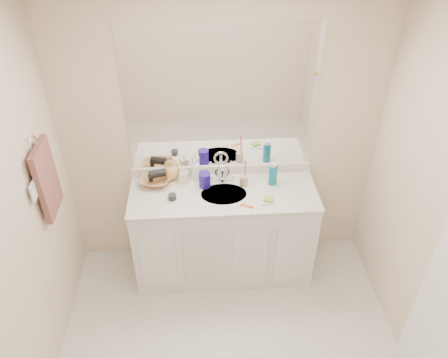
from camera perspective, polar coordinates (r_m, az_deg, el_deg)
name	(u,v)px	position (r m, az deg, el deg)	size (l,w,h in m)	color
ceiling	(239,55)	(1.87, 2.00, 15.89)	(2.60, 2.60, 0.02)	white
wall_back	(221,141)	(3.56, -0.34, 5.04)	(2.60, 0.02, 2.40)	beige
wall_left	(3,269)	(2.78, -26.85, -10.47)	(0.02, 2.60, 2.40)	beige
vanity_cabinet	(224,233)	(3.82, -0.05, -7.13)	(1.50, 0.55, 0.85)	white
countertop	(224,194)	(3.53, -0.05, -1.94)	(1.52, 0.57, 0.03)	silver
backsplash	(222,170)	(3.71, -0.31, 1.21)	(1.52, 0.03, 0.08)	silver
sink_basin	(224,195)	(3.51, -0.03, -2.10)	(0.37, 0.37, 0.02)	silver
faucet	(222,175)	(3.62, -0.21, 0.50)	(0.02, 0.02, 0.11)	silver
mirror	(221,101)	(3.39, -0.35, 10.20)	(1.48, 0.01, 1.20)	white
blue_mug	(205,180)	(3.55, -2.55, -0.11)	(0.09, 0.09, 0.13)	#24148A
tan_cup	(244,181)	(3.58, 2.58, -0.22)	(0.07, 0.07, 0.09)	tan
toothbrush	(245,170)	(3.51, 2.79, 1.17)	(0.01, 0.01, 0.20)	#E13B5F
mouthwash_bottle	(273,175)	(3.59, 6.39, 0.46)	(0.07, 0.07, 0.16)	#0B718A
soap_dish	(269,201)	(3.44, 5.83, -2.93)	(0.11, 0.09, 0.01)	white
green_soap	(269,200)	(3.43, 5.85, -2.70)	(0.08, 0.05, 0.03)	#7CC12F
orange_comb	(247,206)	(3.39, 3.03, -3.55)	(0.11, 0.02, 0.00)	#E35617
dark_jar	(172,197)	(3.46, -6.77, -2.33)	(0.06, 0.06, 0.04)	#26262B
soap_bottle_white	(196,169)	(3.63, -3.72, 1.32)	(0.07, 0.07, 0.19)	white
soap_bottle_cream	(184,175)	(3.61, -5.25, 0.59)	(0.07, 0.07, 0.15)	#F7E8CA
soap_bottle_yellow	(171,169)	(3.65, -6.96, 1.24)	(0.14, 0.14, 0.17)	#DAA554
wicker_basket	(156,180)	(3.65, -8.93, -0.08)	(0.25, 0.25, 0.06)	#AF7846
hair_dryer	(157,174)	(3.61, -8.70, 0.68)	(0.07, 0.07, 0.13)	black
towel_ring	(33,143)	(3.13, -23.72, 4.33)	(0.11, 0.11, 0.01)	silver
hand_towel	(47,180)	(3.28, -22.14, -0.08)	(0.04, 0.32, 0.55)	brown
switch_plate	(33,192)	(3.10, -23.63, -1.54)	(0.01, 0.09, 0.13)	white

